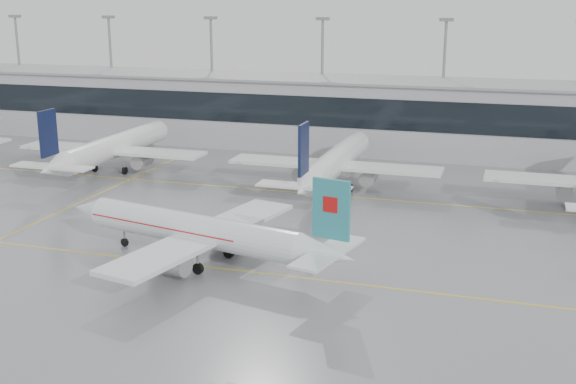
% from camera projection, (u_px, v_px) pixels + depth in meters
% --- Properties ---
extents(ground, '(320.00, 320.00, 0.00)m').
position_uv_depth(ground, '(251.00, 272.00, 70.12)').
color(ground, gray).
rests_on(ground, ground).
extents(taxi_line_main, '(120.00, 0.25, 0.01)m').
position_uv_depth(taxi_line_main, '(251.00, 272.00, 70.12)').
color(taxi_line_main, yellow).
rests_on(taxi_line_main, ground).
extents(taxi_line_north, '(120.00, 0.25, 0.01)m').
position_uv_depth(taxi_line_north, '(328.00, 195.00, 97.77)').
color(taxi_line_north, yellow).
rests_on(taxi_line_north, ground).
extents(taxi_line_cross, '(0.25, 60.00, 0.01)m').
position_uv_depth(taxi_line_cross, '(73.00, 206.00, 92.64)').
color(taxi_line_cross, yellow).
rests_on(taxi_line_cross, ground).
extents(terminal, '(180.00, 15.00, 12.00)m').
position_uv_depth(terminal, '(374.00, 116.00, 125.72)').
color(terminal, '#A6A6AA').
rests_on(terminal, ground).
extents(terminal_glass, '(180.00, 0.20, 5.00)m').
position_uv_depth(terminal_glass, '(365.00, 114.00, 118.38)').
color(terminal_glass, black).
rests_on(terminal_glass, ground).
extents(terminal_roof, '(182.00, 16.00, 0.40)m').
position_uv_depth(terminal_roof, '(375.00, 80.00, 124.12)').
color(terminal_roof, gray).
rests_on(terminal_roof, ground).
extents(light_masts, '(156.40, 1.00, 22.60)m').
position_uv_depth(light_masts, '(381.00, 70.00, 129.36)').
color(light_masts, gray).
rests_on(light_masts, ground).
extents(air_canada_jet, '(33.92, 26.93, 10.46)m').
position_uv_depth(air_canada_jet, '(203.00, 232.00, 71.54)').
color(air_canada_jet, silver).
rests_on(air_canada_jet, ground).
extents(parked_jet_b, '(29.64, 36.96, 11.72)m').
position_uv_depth(parked_jet_b, '(113.00, 148.00, 110.35)').
color(parked_jet_b, white).
rests_on(parked_jet_b, ground).
extents(parked_jet_c, '(29.64, 36.96, 11.72)m').
position_uv_depth(parked_jet_c, '(335.00, 163.00, 100.22)').
color(parked_jet_c, white).
rests_on(parked_jet_c, ground).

